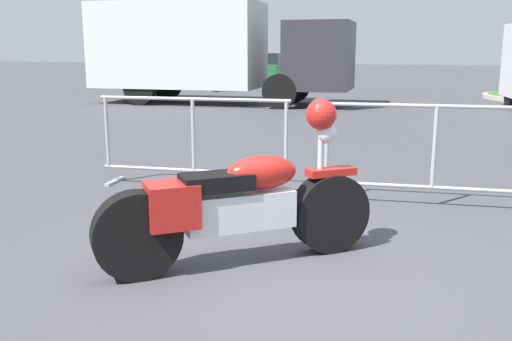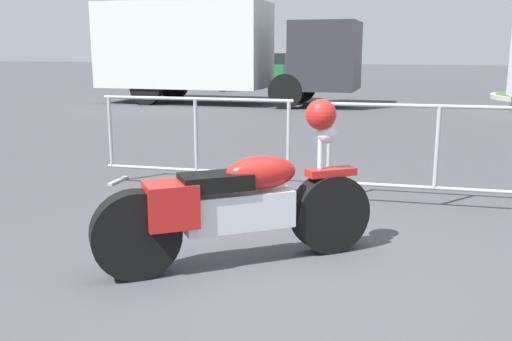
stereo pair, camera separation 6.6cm
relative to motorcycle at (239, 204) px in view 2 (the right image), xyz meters
name	(u,v)px [view 2 (the right image)]	position (x,y,z in m)	size (l,w,h in m)	color
ground_plane	(297,282)	(0.51, -0.20, -0.47)	(120.00, 120.00, 0.00)	#424247
motorcycle	(239,204)	(0.00, 0.00, 0.00)	(1.80, 1.54, 1.24)	black
crowd_barrier_near	(196,141)	(-1.36, 2.17, 0.08)	(2.31, 0.62, 1.07)	#9EA0A5
crowd_barrier_far	(437,154)	(1.36, 2.17, 0.08)	(2.31, 0.62, 1.07)	#9EA0A5
box_truck	(213,48)	(-5.39, 12.13, 1.16)	(7.81, 2.64, 2.98)	silver
parked_car_black	(162,66)	(-12.48, 22.14, 0.29)	(2.33, 4.63, 1.51)	black
parked_car_yellow	(216,67)	(-9.53, 22.14, 0.30)	(2.35, 4.66, 1.52)	yellow
parked_car_green	(272,69)	(-6.59, 21.87, 0.25)	(2.22, 4.41, 1.44)	#236B38
pedestrian	(222,68)	(-6.99, 16.71, 0.45)	(0.43, 0.43, 1.69)	#262838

